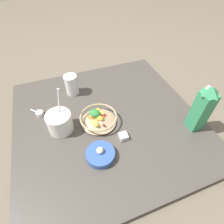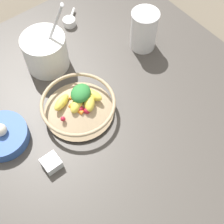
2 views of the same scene
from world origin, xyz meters
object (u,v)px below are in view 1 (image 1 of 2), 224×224
Objects in this scene: yogurt_tub at (60,121)px; spice_jar at (123,136)px; fruit_bowl at (98,118)px; garlic_bowl at (100,154)px; drinking_cup at (72,84)px; milk_carton at (202,109)px.

yogurt_tub reaches higher than spice_jar.
fruit_bowl is 0.22m from garlic_bowl.
yogurt_tub reaches higher than garlic_bowl.
yogurt_tub is 0.31m from drinking_cup.
fruit_bowl is at bearing 104.94° from drinking_cup.
fruit_bowl is at bearing 173.05° from yogurt_tub.
yogurt_tub is 0.35m from spice_jar.
milk_carton is 0.42m from spice_jar.
drinking_cup is 0.52m from garlic_bowl.
garlic_bowl is at bearing 22.75° from spice_jar.
garlic_bowl is (-0.15, 0.24, -0.04)m from yogurt_tub.
fruit_bowl is 0.76× the size of milk_carton.
drinking_cup reaches higher than fruit_bowl.
drinking_cup is at bearing -113.19° from yogurt_tub.
yogurt_tub is 0.28m from garlic_bowl.
drinking_cup reaches higher than spice_jar.
milk_carton reaches higher than drinking_cup.
drinking_cup is (0.08, -0.31, 0.04)m from fruit_bowl.
fruit_bowl is 4.71× the size of spice_jar.
milk_carton is 0.74m from yogurt_tub.
fruit_bowl is 0.54m from milk_carton.
yogurt_tub is 5.16× the size of spice_jar.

